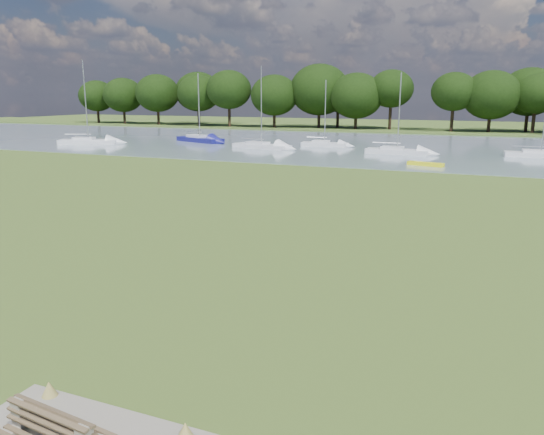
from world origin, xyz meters
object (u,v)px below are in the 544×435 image
at_px(kayak, 425,164).
at_px(sailboat_7, 261,144).
at_px(sailboat_2, 199,138).
at_px(sailboat_3, 88,140).
at_px(sailboat_8, 397,150).
at_px(sailboat_6, 324,143).
at_px(sailboat_4, 540,153).

height_order(kayak, sailboat_7, sailboat_7).
height_order(sailboat_2, sailboat_3, sailboat_3).
bearing_deg(sailboat_2, sailboat_8, 12.06).
height_order(sailboat_3, sailboat_8, sailboat_3).
xyz_separation_m(sailboat_3, sailboat_6, (26.84, 7.83, -0.06)).
bearing_deg(kayak, sailboat_7, 170.43).
distance_m(sailboat_3, sailboat_8, 35.90).
relative_size(sailboat_3, sailboat_6, 1.32).
bearing_deg(sailboat_6, sailboat_7, -141.87).
relative_size(sailboat_4, sailboat_8, 0.99).
bearing_deg(sailboat_2, kayak, -1.35).
bearing_deg(sailboat_3, kayak, -29.71).
distance_m(kayak, sailboat_7, 20.23).
relative_size(sailboat_2, sailboat_8, 1.05).
relative_size(sailboat_6, sailboat_8, 0.93).
bearing_deg(sailboat_6, sailboat_2, -179.66).
bearing_deg(kayak, sailboat_2, 170.70).
bearing_deg(kayak, sailboat_6, 149.26).
height_order(kayak, sailboat_6, sailboat_6).
bearing_deg(sailboat_8, kayak, -63.10).
height_order(sailboat_2, sailboat_6, sailboat_2).
bearing_deg(sailboat_8, sailboat_7, -178.58).
xyz_separation_m(sailboat_7, sailboat_8, (14.70, -0.10, 0.03)).
bearing_deg(sailboat_4, kayak, -133.99).
bearing_deg(sailboat_8, sailboat_4, 12.26).
height_order(sailboat_3, sailboat_7, sailboat_3).
bearing_deg(sailboat_4, sailboat_2, 173.71).
relative_size(sailboat_2, sailboat_4, 1.06).
bearing_deg(sailboat_6, sailboat_4, -6.15).
relative_size(sailboat_2, sailboat_6, 1.13).
xyz_separation_m(sailboat_3, sailboat_4, (48.64, 5.54, -0.08)).
xyz_separation_m(sailboat_3, sailboat_8, (35.76, 3.17, -0.05)).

